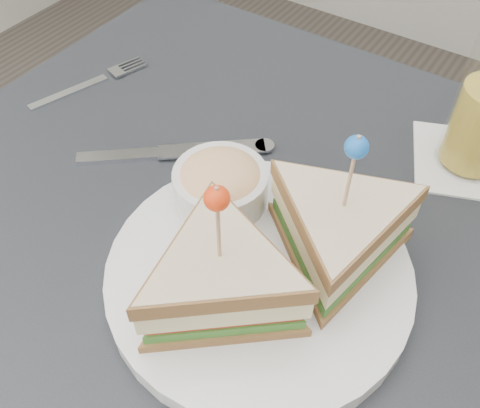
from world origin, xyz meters
TOP-DOWN VIEW (x-y plane):
  - table at (0.00, 0.00)m, footprint 0.80×0.80m
  - plate_meal at (0.06, -0.02)m, footprint 0.34×0.34m
  - cutlery_fork at (-0.30, 0.12)m, footprint 0.07×0.17m
  - cutlery_knife at (-0.13, 0.06)m, footprint 0.19×0.16m

SIDE VIEW (x-z plane):
  - table at x=0.00m, z-range 0.30..1.05m
  - cutlery_fork at x=-0.30m, z-range 0.75..0.75m
  - cutlery_knife at x=-0.13m, z-range 0.75..0.76m
  - plate_meal at x=0.06m, z-range 0.71..0.88m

